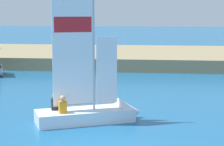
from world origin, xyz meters
name	(u,v)px	position (x,y,z in m)	size (l,w,h in m)	color
shore_bank	(138,57)	(0.00, 23.07, 0.45)	(80.00, 12.03, 0.90)	#897A56
sailboat	(99,108)	(-0.50, 4.18, 0.49)	(4.28, 2.87, 6.31)	silver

